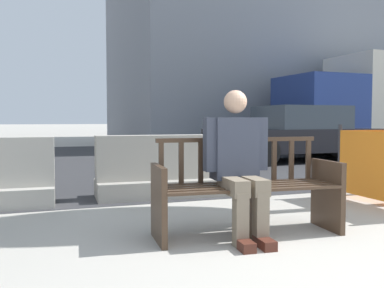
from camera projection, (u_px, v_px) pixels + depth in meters
ground_plane at (358, 266)px, 3.06m from camera, size 200.00×200.00×0.00m
street_asphalt at (126, 159)px, 11.24m from camera, size 120.00×12.00×0.01m
street_bench at (247, 191)px, 3.89m from camera, size 1.72×0.65×0.88m
seated_person at (238, 160)px, 3.79m from camera, size 0.59×0.74×1.31m
jersey_barrier_centre at (170, 171)px, 5.88m from camera, size 2.03×0.76×0.84m
car_sedan_mid at (297, 134)px, 10.83m from camera, size 4.46×2.03×1.39m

